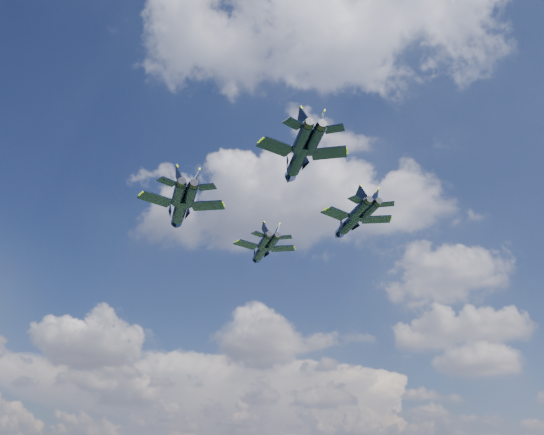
{
  "coord_description": "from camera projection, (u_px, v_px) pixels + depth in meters",
  "views": [
    {
      "loc": [
        17.1,
        -75.85,
        16.07
      ],
      "look_at": [
        1.16,
        3.65,
        56.37
      ],
      "focal_mm": 35.0,
      "sensor_mm": 36.0,
      "label": 1
    }
  ],
  "objects": [
    {
      "name": "jet_right",
      "position": [
        350.0,
        223.0,
        95.24
      ],
      "size": [
        12.53,
        16.9,
        4.09
      ],
      "rotation": [
        0.0,
        0.0,
        0.5
      ],
      "color": "black"
    },
    {
      "name": "jet_slot",
      "position": [
        298.0,
        160.0,
        77.19
      ],
      "size": [
        12.49,
        17.24,
        4.1
      ],
      "rotation": [
        0.0,
        0.0,
        0.41
      ],
      "color": "black"
    },
    {
      "name": "jet_lead",
      "position": [
        261.0,
        251.0,
        107.62
      ],
      "size": [
        11.88,
        16.16,
        3.89
      ],
      "rotation": [
        0.0,
        0.0,
        0.47
      ],
      "color": "black"
    },
    {
      "name": "jet_left",
      "position": [
        180.0,
        210.0,
        88.34
      ],
      "size": [
        13.33,
        18.11,
        4.36
      ],
      "rotation": [
        0.0,
        0.0,
        0.47
      ],
      "color": "black"
    }
  ]
}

